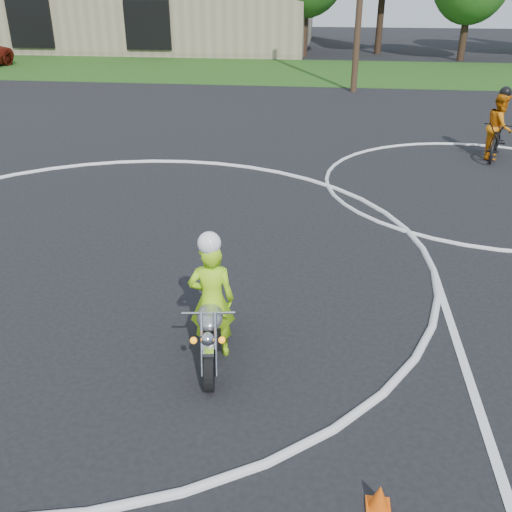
# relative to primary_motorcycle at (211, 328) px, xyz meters

# --- Properties ---
(ground) EXTENTS (120.00, 120.00, 0.00)m
(ground) POSITION_rel_primary_motorcycle_xyz_m (-2.58, 0.04, -0.49)
(ground) COLOR black
(ground) RESTS_ON ground
(grass_strip) EXTENTS (120.00, 10.00, 0.02)m
(grass_strip) POSITION_rel_primary_motorcycle_xyz_m (-2.58, 27.04, -0.48)
(grass_strip) COLOR #1E4714
(grass_strip) RESTS_ON ground
(course_markings) EXTENTS (19.05, 19.05, 0.12)m
(course_markings) POSITION_rel_primary_motorcycle_xyz_m (-0.41, 4.39, -0.48)
(course_markings) COLOR silver
(course_markings) RESTS_ON ground
(primary_motorcycle) EXTENTS (0.66, 1.90, 1.00)m
(primary_motorcycle) POSITION_rel_primary_motorcycle_xyz_m (0.00, 0.00, 0.00)
(primary_motorcycle) COLOR black
(primary_motorcycle) RESTS_ON ground
(rider_primary_grp) EXTENTS (0.67, 0.49, 1.86)m
(rider_primary_grp) POSITION_rel_primary_motorcycle_xyz_m (-0.01, 0.13, 0.41)
(rider_primary_grp) COLOR #A7EE19
(rider_primary_grp) RESTS_ON ground
(rider_second_grp) EXTENTS (1.38, 2.24, 2.03)m
(rider_second_grp) POSITION_rel_primary_motorcycle_xyz_m (6.23, 10.65, 0.23)
(rider_second_grp) COLOR black
(rider_second_grp) RESTS_ON ground
(traffic_cones) EXTENTS (17.51, 11.86, 0.30)m
(traffic_cones) POSITION_rel_primary_motorcycle_xyz_m (4.76, 3.24, -0.35)
(traffic_cones) COLOR #E4520C
(traffic_cones) RESTS_ON ground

